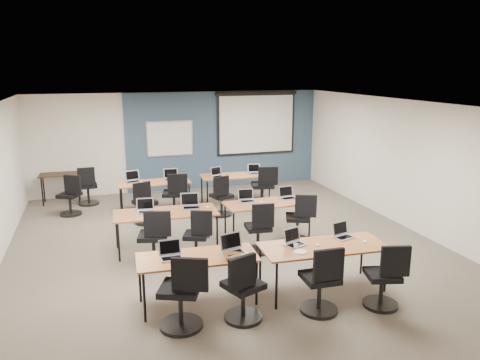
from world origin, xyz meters
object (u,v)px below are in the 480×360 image
object	(u,v)px
laptop_4	(146,209)
laptop_10	(217,174)
task_chair_3	(385,281)
task_chair_5	(198,239)
task_chair_8	(145,206)
laptop_2	(294,241)
task_chair_0	(183,298)
whiteboard	(170,139)
training_table_front_right	(323,248)
task_chair_1	(243,293)
spare_chair_b	(71,199)
laptop_6	(247,198)
task_chair_6	(259,232)
utility_table	(60,177)
projector_screen	(257,120)
laptop_11	(255,171)
task_chair_11	(264,190)
training_table_back_right	(235,177)
task_chair_4	(155,242)
task_chair_10	(222,199)
laptop_8	(133,179)
spare_chair_a	(88,189)
laptop_0	(171,254)
task_chair_7	(300,222)
task_chair_9	(175,198)
laptop_7	(287,196)
training_table_back_left	(154,184)
laptop_1	(233,248)
task_chair_2	(322,285)
laptop_5	(191,204)
laptop_3	(343,234)
laptop_9	(171,177)
training_table_front_left	(197,259)

from	to	relation	value
laptop_4	laptop_10	bearing A→B (deg)	55.74
task_chair_3	task_chair_5	xyz separation A→B (m)	(-2.16, 2.47, -0.02)
laptop_4	task_chair_8	distance (m)	1.53
laptop_2	task_chair_0	bearing A→B (deg)	179.40
whiteboard	training_table_front_right	world-z (taller)	whiteboard
task_chair_1	spare_chair_b	bearing A→B (deg)	91.34
laptop_6	task_chair_6	size ratio (longest dim) A/B	0.32
utility_table	spare_chair_b	bearing A→B (deg)	-74.57
whiteboard	projector_screen	world-z (taller)	projector_screen
task_chair_5	laptop_11	xyz separation A→B (m)	(2.21, 3.25, 0.40)
laptop_4	task_chair_11	distance (m)	3.55
training_table_back_right	task_chair_3	size ratio (longest dim) A/B	1.74
laptop_11	laptop_10	bearing A→B (deg)	-167.63
task_chair_5	task_chair_4	bearing A→B (deg)	-156.88
laptop_4	task_chair_10	distance (m)	2.44
projector_screen	laptop_8	xyz separation A→B (m)	(-3.68, -1.69, -1.09)
laptop_6	spare_chair_a	distance (m)	4.51
task_chair_0	utility_table	distance (m)	7.00
task_chair_5	laptop_11	size ratio (longest dim) A/B	3.07
laptop_0	task_chair_4	bearing A→B (deg)	91.33
laptop_6	task_chair_7	size ratio (longest dim) A/B	0.32
task_chair_1	task_chair_9	bearing A→B (deg)	69.51
task_chair_7	laptop_7	bearing A→B (deg)	112.04
laptop_8	task_chair_8	bearing A→B (deg)	-98.47
training_table_back_left	laptop_6	bearing A→B (deg)	-53.84
projector_screen	task_chair_7	distance (m)	4.99
task_chair_0	laptop_1	size ratio (longest dim) A/B	2.97
task_chair_2	task_chair_7	size ratio (longest dim) A/B	1.02
task_chair_4	task_chair_7	xyz separation A→B (m)	(2.85, 0.29, -0.02)
laptop_0	laptop_5	xyz separation A→B (m)	(0.76, 2.31, 0.01)
task_chair_6	laptop_7	size ratio (longest dim) A/B	3.11
laptop_3	task_chair_3	xyz separation A→B (m)	(0.13, -0.99, -0.38)
task_chair_4	projector_screen	bearing A→B (deg)	68.10
task_chair_9	spare_chair_a	bearing A→B (deg)	155.38
laptop_5	laptop_9	size ratio (longest dim) A/B	1.04
task_chair_1	laptop_0	bearing A→B (deg)	117.49
laptop_0	training_table_front_left	bearing A→B (deg)	-10.32
task_chair_3	laptop_10	distance (m)	5.76
task_chair_1	laptop_2	size ratio (longest dim) A/B	3.27
laptop_4	laptop_10	distance (m)	3.11
training_table_front_right	laptop_7	bearing A→B (deg)	81.95
task_chair_2	task_chair_11	world-z (taller)	task_chair_11
task_chair_8	laptop_6	bearing A→B (deg)	-57.06
task_chair_11	utility_table	size ratio (longest dim) A/B	1.09
laptop_5	task_chair_9	size ratio (longest dim) A/B	0.34
laptop_3	task_chair_6	world-z (taller)	task_chair_6
training_table_back_left	task_chair_10	xyz separation A→B (m)	(1.42, -0.78, -0.28)
laptop_4	laptop_7	size ratio (longest dim) A/B	1.01
task_chair_6	spare_chair_a	size ratio (longest dim) A/B	1.00
laptop_5	laptop_10	xyz separation A→B (m)	(1.14, 2.37, -0.01)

